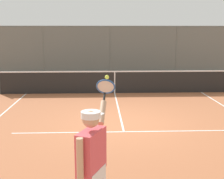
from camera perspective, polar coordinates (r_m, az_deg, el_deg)
ground_plane at (r=8.61m, az=1.95°, el=-6.70°), size 60.00×60.00×0.00m
court_line_markings at (r=7.75m, az=2.45°, el=-8.75°), size 7.63×9.14×0.01m
fence_backdrop at (r=18.53m, az=-0.38°, el=7.08°), size 18.85×1.37×2.92m
tennis_net at (r=12.75m, az=0.52°, el=1.50°), size 9.80×0.09×1.07m
tennis_player at (r=3.94m, az=-3.89°, el=-13.79°), size 0.56×1.37×1.97m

